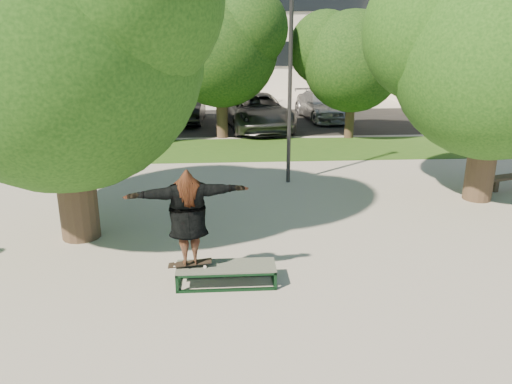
{
  "coord_description": "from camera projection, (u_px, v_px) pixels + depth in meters",
  "views": [
    {
      "loc": [
        -0.97,
        -9.65,
        4.42
      ],
      "look_at": [
        -0.28,
        0.6,
        1.11
      ],
      "focal_mm": 35.0,
      "sensor_mm": 36.0,
      "label": 1
    }
  ],
  "objects": [
    {
      "name": "bg_tree_mid",
      "position": [
        219.0,
        42.0,
        20.76
      ],
      "size": [
        5.76,
        4.92,
        6.24
      ],
      "color": "#38281E",
      "rests_on": "ground"
    },
    {
      "name": "tree_right",
      "position": [
        493.0,
        45.0,
        12.63
      ],
      "size": [
        6.24,
        5.33,
        6.51
      ],
      "color": "#38281E",
      "rests_on": "ground"
    },
    {
      "name": "asphalt_strip",
      "position": [
        242.0,
        121.0,
        25.78
      ],
      "size": [
        40.0,
        8.0,
        0.01
      ],
      "primitive_type": "cube",
      "color": "black",
      "rests_on": "ground"
    },
    {
      "name": "grind_box",
      "position": [
        226.0,
        275.0,
        9.1
      ],
      "size": [
        1.8,
        0.6,
        0.38
      ],
      "color": "black",
      "rests_on": "ground"
    },
    {
      "name": "car_grey",
      "position": [
        257.0,
        112.0,
        23.55
      ],
      "size": [
        3.48,
        6.23,
        1.65
      ],
      "primitive_type": "imported",
      "rotation": [
        0.0,
        0.0,
        0.13
      ],
      "color": "#555559",
      "rests_on": "asphalt_strip"
    },
    {
      "name": "car_silver_b",
      "position": [
        323.0,
        106.0,
        26.17
      ],
      "size": [
        2.67,
        5.21,
        1.45
      ],
      "primitive_type": "imported",
      "rotation": [
        0.0,
        0.0,
        0.13
      ],
      "color": "#A7A8AC",
      "rests_on": "asphalt_strip"
    },
    {
      "name": "lamppost",
      "position": [
        290.0,
        78.0,
        14.43
      ],
      "size": [
        0.25,
        0.15,
        6.11
      ],
      "color": "#2D2D30",
      "rests_on": "ground"
    },
    {
      "name": "bg_tree_right",
      "position": [
        351.0,
        55.0,
        20.78
      ],
      "size": [
        5.04,
        4.31,
        5.43
      ],
      "color": "#38281E",
      "rests_on": "ground"
    },
    {
      "name": "ground",
      "position": [
        271.0,
        250.0,
        10.58
      ],
      "size": [
        120.0,
        120.0,
        0.0
      ],
      "primitive_type": "plane",
      "color": "#9D9A91",
      "rests_on": "ground"
    },
    {
      "name": "car_dark",
      "position": [
        188.0,
        108.0,
        25.25
      ],
      "size": [
        1.65,
        4.38,
        1.43
      ],
      "primitive_type": "imported",
      "rotation": [
        0.0,
        0.0,
        -0.03
      ],
      "color": "black",
      "rests_on": "asphalt_strip"
    },
    {
      "name": "grass_strip",
      "position": [
        273.0,
        149.0,
        19.67
      ],
      "size": [
        30.0,
        4.0,
        0.02
      ],
      "primitive_type": "cube",
      "color": "#204B15",
      "rests_on": "ground"
    },
    {
      "name": "bg_tree_left",
      "position": [
        78.0,
        50.0,
        19.54
      ],
      "size": [
        5.28,
        4.51,
        5.77
      ],
      "color": "#38281E",
      "rests_on": "ground"
    },
    {
      "name": "car_silver_a",
      "position": [
        139.0,
        110.0,
        24.41
      ],
      "size": [
        2.54,
        4.66,
        1.5
      ],
      "primitive_type": "imported",
      "rotation": [
        0.0,
        0.0,
        0.18
      ],
      "color": "silver",
      "rests_on": "asphalt_strip"
    },
    {
      "name": "tree_left",
      "position": [
        55.0,
        32.0,
        10.0
      ],
      "size": [
        6.96,
        5.95,
        7.12
      ],
      "color": "#38281E",
      "rests_on": "ground"
    },
    {
      "name": "skater_rig",
      "position": [
        188.0,
        217.0,
        8.72
      ],
      "size": [
        2.21,
        0.93,
        1.82
      ],
      "rotation": [
        0.0,
        0.0,
        3.31
      ],
      "color": "white",
      "rests_on": "grind_box"
    }
  ]
}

